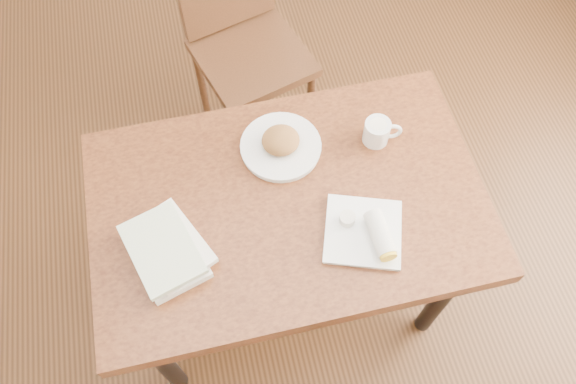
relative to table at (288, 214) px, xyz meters
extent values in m
cube|color=#472814|center=(0.00, 0.00, -0.67)|extent=(4.00, 5.00, 0.01)
cube|color=brown|center=(0.00, 0.00, 0.06)|extent=(1.17, 0.75, 0.06)
cylinder|color=black|center=(-0.49, -0.28, -0.32)|extent=(0.06, 0.06, 0.69)
cylinder|color=black|center=(0.49, -0.28, -0.32)|extent=(0.06, 0.06, 0.69)
cylinder|color=black|center=(-0.49, 0.28, -0.32)|extent=(0.06, 0.06, 0.69)
cylinder|color=black|center=(0.49, 0.28, -0.32)|extent=(0.06, 0.06, 0.69)
cylinder|color=#442413|center=(0.16, 1.05, -0.44)|extent=(0.04, 0.04, 0.45)
cylinder|color=#442413|center=(-0.18, 0.94, -0.44)|extent=(0.04, 0.04, 0.45)
cylinder|color=#442413|center=(0.26, 0.70, -0.44)|extent=(0.04, 0.04, 0.45)
cylinder|color=#442413|center=(-0.08, 0.60, -0.44)|extent=(0.04, 0.04, 0.45)
cube|color=#442413|center=(0.04, 0.82, -0.19)|extent=(0.52, 0.52, 0.04)
cylinder|color=white|center=(0.02, 0.18, 0.10)|extent=(0.25, 0.25, 0.02)
cylinder|color=white|center=(0.02, 0.18, 0.11)|extent=(0.25, 0.25, 0.01)
ellipsoid|color=#B27538|center=(0.02, 0.18, 0.14)|extent=(0.15, 0.15, 0.06)
cylinder|color=white|center=(0.32, 0.15, 0.13)|extent=(0.08, 0.08, 0.08)
torus|color=white|center=(0.36, 0.14, 0.13)|extent=(0.07, 0.02, 0.07)
cylinder|color=tan|center=(0.32, 0.15, 0.17)|extent=(0.07, 0.07, 0.01)
cylinder|color=#F2E5CC|center=(0.32, 0.15, 0.17)|extent=(0.05, 0.05, 0.00)
cube|color=white|center=(0.18, -0.15, 0.10)|extent=(0.27, 0.27, 0.01)
cube|color=white|center=(0.18, -0.15, 0.10)|extent=(0.28, 0.28, 0.01)
cylinder|color=white|center=(0.22, -0.18, 0.13)|extent=(0.06, 0.13, 0.05)
cylinder|color=yellow|center=(0.22, -0.25, 0.13)|extent=(0.05, 0.02, 0.05)
cylinder|color=silver|center=(0.15, -0.11, 0.12)|extent=(0.05, 0.05, 0.03)
cylinder|color=red|center=(0.15, -0.11, 0.13)|extent=(0.04, 0.04, 0.01)
cube|color=white|center=(-0.37, -0.09, 0.10)|extent=(0.23, 0.28, 0.03)
cube|color=silver|center=(-0.36, -0.08, 0.13)|extent=(0.25, 0.28, 0.02)
cube|color=#99B277|center=(-0.38, -0.10, 0.15)|extent=(0.23, 0.28, 0.02)
camera|label=1|loc=(-0.18, -0.76, 1.56)|focal=35.00mm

